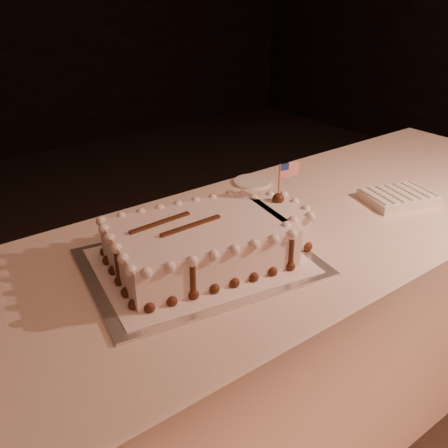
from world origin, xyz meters
TOP-DOWN VIEW (x-y plane):
  - banquet_table at (0.00, 0.60)m, footprint 2.40×0.80m
  - cake_board at (-0.33, 0.58)m, footprint 0.64×0.52m
  - doily at (-0.33, 0.58)m, footprint 0.57×0.47m
  - sheet_cake at (-0.29, 0.58)m, footprint 0.57×0.38m
  - napkin_stack at (0.42, 0.51)m, footprint 0.26×0.22m
  - side_plate at (0.14, 0.92)m, footprint 0.14×0.14m

SIDE VIEW (x-z plane):
  - banquet_table at x=0.00m, z-range 0.00..0.75m
  - cake_board at x=-0.33m, z-range 0.75..0.76m
  - side_plate at x=0.14m, z-range 0.75..0.76m
  - doily at x=-0.33m, z-range 0.76..0.76m
  - napkin_stack at x=0.42m, z-range 0.75..0.78m
  - sheet_cake at x=-0.29m, z-range 0.70..0.92m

